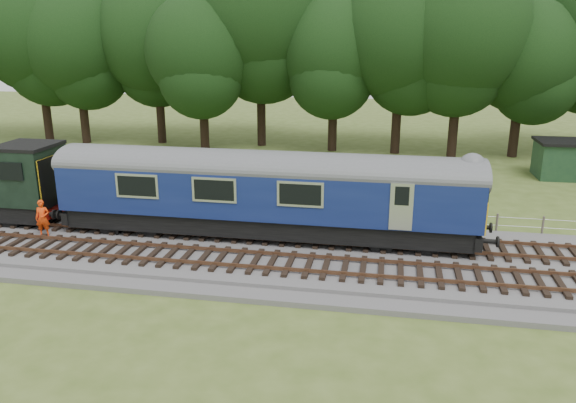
# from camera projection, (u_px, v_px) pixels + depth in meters

# --- Properties ---
(ground) EXTENTS (120.00, 120.00, 0.00)m
(ground) POSITION_uv_depth(u_px,v_px,m) (264.00, 256.00, 23.55)
(ground) COLOR #485C21
(ground) RESTS_ON ground
(ballast) EXTENTS (70.00, 7.00, 0.35)m
(ballast) POSITION_uv_depth(u_px,v_px,m) (264.00, 252.00, 23.50)
(ballast) COLOR #4C4C4F
(ballast) RESTS_ON ground
(track_north) EXTENTS (67.20, 2.40, 0.21)m
(track_north) POSITION_uv_depth(u_px,v_px,m) (271.00, 235.00, 24.75)
(track_north) COLOR black
(track_north) RESTS_ON ballast
(track_south) EXTENTS (67.20, 2.40, 0.21)m
(track_south) POSITION_uv_depth(u_px,v_px,m) (255.00, 261.00, 21.92)
(track_south) COLOR black
(track_south) RESTS_ON ballast
(fence) EXTENTS (64.00, 0.12, 1.00)m
(fence) POSITION_uv_depth(u_px,v_px,m) (284.00, 222.00, 27.79)
(fence) COLOR #6B6054
(fence) RESTS_ON ground
(tree_line) EXTENTS (70.00, 8.00, 18.00)m
(tree_line) POSITION_uv_depth(u_px,v_px,m) (326.00, 151.00, 44.26)
(tree_line) COLOR black
(tree_line) RESTS_ON ground
(dmu_railcar) EXTENTS (18.05, 2.86, 3.88)m
(dmu_railcar) POSITION_uv_depth(u_px,v_px,m) (265.00, 187.00, 24.16)
(dmu_railcar) COLOR black
(dmu_railcar) RESTS_ON ground
(worker) EXTENTS (0.69, 0.55, 1.64)m
(worker) POSITION_uv_depth(u_px,v_px,m) (43.00, 218.00, 24.61)
(worker) COLOR #F83F0D
(worker) RESTS_ON ballast
(shed) EXTENTS (3.02, 3.02, 2.43)m
(shed) POSITION_uv_depth(u_px,v_px,m) (559.00, 159.00, 35.98)
(shed) COLOR #173420
(shed) RESTS_ON ground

